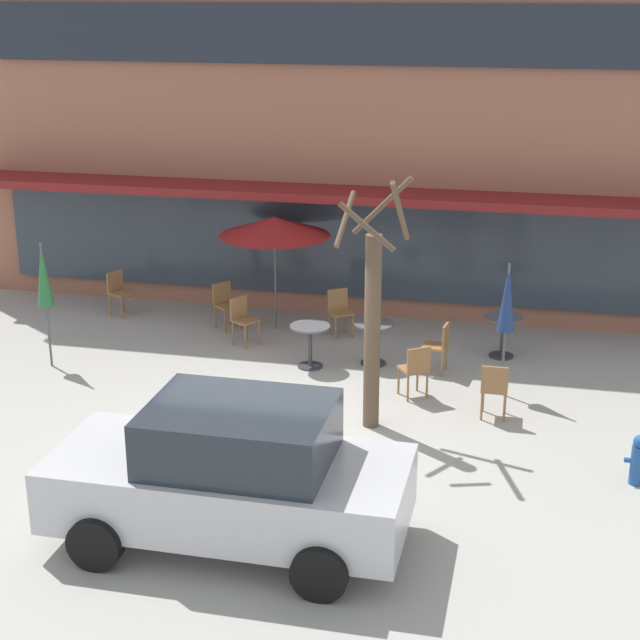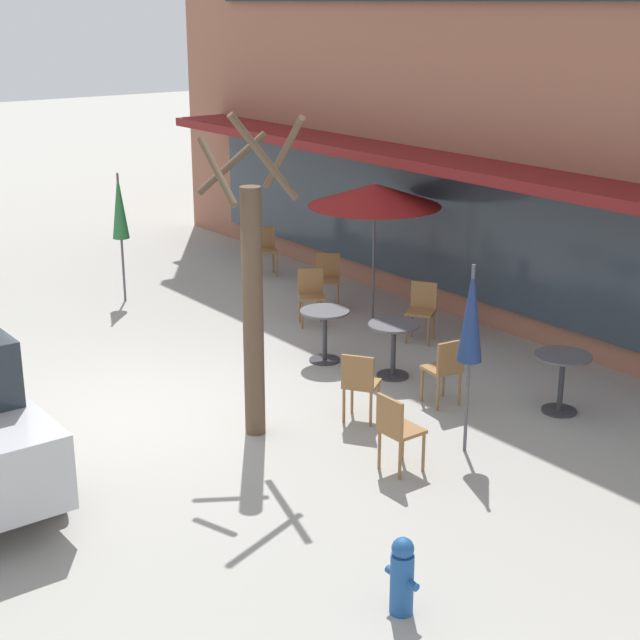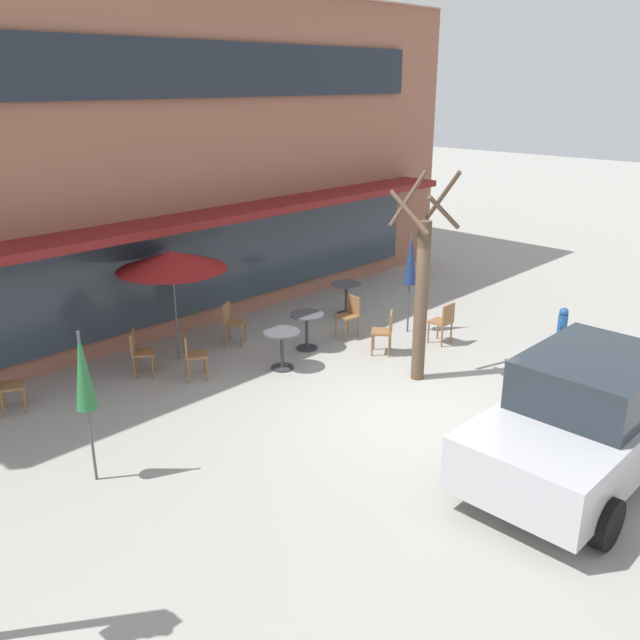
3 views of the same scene
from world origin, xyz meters
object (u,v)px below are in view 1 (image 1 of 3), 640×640
cafe_chair_1 (243,317)px  cafe_chair_4 (494,387)px  parked_sedan (232,475)px  patio_umbrella_corner_open (43,276)px  cafe_chair_6 (225,302)px  fire_hydrant (638,460)px  cafe_table_streetside (503,329)px  cafe_chair_5 (339,309)px  cafe_chair_3 (119,290)px  cafe_chair_0 (415,367)px  patio_umbrella_green_folded (507,299)px  cafe_table_near_wall (310,339)px  cafe_table_by_tree (374,336)px  street_tree (373,317)px  patio_umbrella_cream_folded (275,226)px  cafe_chair_2 (439,344)px

cafe_chair_1 → cafe_chair_4: same height
parked_sedan → patio_umbrella_corner_open: bearing=135.4°
cafe_chair_6 → fire_hydrant: bearing=-33.4°
cafe_table_streetside → cafe_chair_5: (-3.06, 0.48, 0.01)m
cafe_chair_3 → cafe_chair_6: (2.32, -0.30, 0.00)m
cafe_chair_0 → fire_hydrant: size_ratio=1.26×
cafe_chair_1 → cafe_chair_5: size_ratio=1.00×
cafe_chair_5 → patio_umbrella_green_folded: bearing=-35.3°
cafe_table_near_wall → cafe_table_by_tree: 1.11m
patio_umbrella_corner_open → street_tree: size_ratio=0.58×
patio_umbrella_cream_folded → cafe_chair_1: patio_umbrella_cream_folded is taller
cafe_table_streetside → cafe_chair_6: bearing=175.6°
cafe_chair_0 → parked_sedan: size_ratio=0.21×
patio_umbrella_corner_open → cafe_chair_4: patio_umbrella_corner_open is taller
patio_umbrella_cream_folded → cafe_chair_6: bearing=-169.7°
cafe_chair_2 → cafe_table_near_wall: bearing=-174.1°
cafe_chair_4 → cafe_chair_5: bearing=133.8°
patio_umbrella_corner_open → cafe_chair_0: patio_umbrella_corner_open is taller
cafe_chair_6 → cafe_chair_2: bearing=-18.4°
cafe_chair_1 → cafe_chair_5: bearing=27.7°
patio_umbrella_cream_folded → patio_umbrella_corner_open: (-3.31, -2.76, -0.39)m
cafe_chair_0 → cafe_chair_6: same height
cafe_table_near_wall → patio_umbrella_corner_open: size_ratio=0.35×
patio_umbrella_corner_open → parked_sedan: (4.82, -4.76, -0.75)m
cafe_chair_3 → cafe_table_streetside: bearing=-5.3°
patio_umbrella_corner_open → cafe_chair_6: bearing=47.8°
parked_sedan → patio_umbrella_green_folded: bearing=60.8°
cafe_chair_4 → fire_hydrant: bearing=-40.3°
cafe_chair_5 → parked_sedan: (0.24, -7.41, 0.35)m
cafe_table_by_tree → cafe_chair_5: bearing=123.4°
patio_umbrella_cream_folded → fire_hydrant: size_ratio=3.12×
cafe_chair_0 → cafe_chair_2: (0.25, 1.18, 0.00)m
cafe_chair_2 → cafe_chair_3: size_ratio=1.00×
cafe_chair_6 → patio_umbrella_green_folded: bearing=-21.8°
cafe_chair_1 → cafe_table_streetside: bearing=4.6°
cafe_chair_4 → cafe_chair_5: 4.42m
cafe_chair_0 → cafe_chair_1: 3.87m
cafe_table_by_tree → patio_umbrella_cream_folded: patio_umbrella_cream_folded is taller
cafe_chair_3 → cafe_chair_6: bearing=-7.4°
cafe_table_by_tree → street_tree: (0.39, -2.51, 1.21)m
cafe_table_streetside → patio_umbrella_green_folded: size_ratio=0.35×
patio_umbrella_corner_open → cafe_chair_6: size_ratio=2.47×
cafe_table_by_tree → patio_umbrella_cream_folded: (-2.15, 1.45, 1.51)m
patio_umbrella_corner_open → parked_sedan: patio_umbrella_corner_open is taller
cafe_chair_6 → cafe_table_near_wall: bearing=-38.5°
cafe_table_near_wall → fire_hydrant: 6.09m
cafe_chair_4 → cafe_table_by_tree: bearing=139.5°
patio_umbrella_cream_folded → fire_hydrant: (6.31, -4.98, -1.67)m
cafe_table_near_wall → cafe_chair_0: bearing=-26.0°
cafe_chair_0 → street_tree: 1.76m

